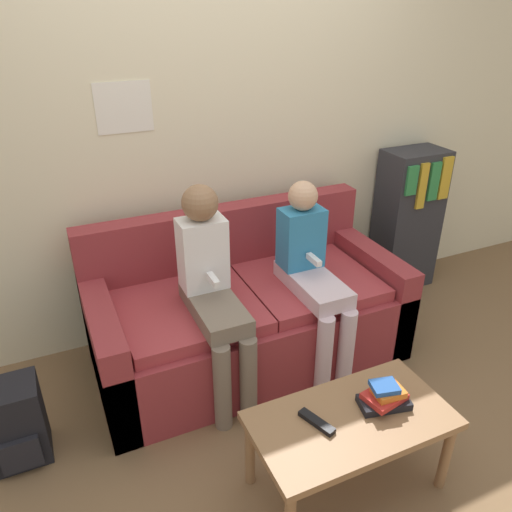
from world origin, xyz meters
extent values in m
plane|color=brown|center=(0.00, 0.00, 0.00)|extent=(10.00, 10.00, 0.00)
cube|color=beige|center=(0.00, 1.06, 1.30)|extent=(8.00, 0.06, 2.60)
cube|color=white|center=(-0.49, 1.03, 1.44)|extent=(0.30, 0.00, 0.27)
cube|color=maroon|center=(0.00, 0.51, 0.21)|extent=(1.78, 0.85, 0.43)
cube|color=maroon|center=(0.00, 0.86, 0.64)|extent=(1.78, 0.14, 0.43)
cube|color=maroon|center=(-0.82, 0.51, 0.29)|extent=(0.14, 0.85, 0.59)
cube|color=maroon|center=(0.82, 0.51, 0.29)|extent=(0.14, 0.85, 0.59)
cube|color=#A1343A|center=(-0.37, 0.47, 0.46)|extent=(0.73, 0.69, 0.07)
cube|color=#A1343A|center=(0.37, 0.47, 0.46)|extent=(0.73, 0.69, 0.07)
cube|color=#8E6642|center=(0.03, -0.50, 0.38)|extent=(0.85, 0.45, 0.04)
cylinder|color=#8E6642|center=(0.42, -0.68, 0.18)|extent=(0.04, 0.04, 0.37)
cylinder|color=#8E6642|center=(-0.35, -0.31, 0.18)|extent=(0.04, 0.04, 0.37)
cylinder|color=#8E6642|center=(0.42, -0.31, 0.18)|extent=(0.04, 0.04, 0.37)
cylinder|color=#756656|center=(-0.34, 0.05, 0.25)|extent=(0.09, 0.09, 0.50)
cylinder|color=#756656|center=(-0.20, 0.05, 0.25)|extent=(0.09, 0.09, 0.50)
cube|color=#756656|center=(-0.27, 0.32, 0.54)|extent=(0.23, 0.53, 0.09)
cube|color=white|center=(-0.27, 0.48, 0.78)|extent=(0.24, 0.16, 0.39)
sphere|color=#8C6647|center=(-0.27, 0.48, 1.06)|extent=(0.19, 0.19, 0.19)
cube|color=white|center=(-0.27, 0.33, 0.70)|extent=(0.03, 0.12, 0.03)
cylinder|color=silver|center=(0.24, 0.05, 0.25)|extent=(0.09, 0.09, 0.50)
cylinder|color=silver|center=(0.38, 0.05, 0.25)|extent=(0.09, 0.09, 0.50)
cube|color=silver|center=(0.31, 0.32, 0.54)|extent=(0.23, 0.53, 0.09)
cube|color=teal|center=(0.31, 0.48, 0.76)|extent=(0.24, 0.16, 0.34)
sphere|color=tan|center=(0.31, 0.48, 1.01)|extent=(0.16, 0.16, 0.16)
cube|color=white|center=(0.31, 0.33, 0.69)|extent=(0.03, 0.12, 0.03)
cube|color=black|center=(-0.12, -0.47, 0.41)|extent=(0.10, 0.17, 0.02)
cube|color=black|center=(0.19, -0.50, 0.42)|extent=(0.23, 0.16, 0.03)
cube|color=red|center=(0.20, -0.49, 0.45)|extent=(0.19, 0.16, 0.03)
cube|color=orange|center=(0.21, -0.50, 0.48)|extent=(0.13, 0.10, 0.03)
cube|color=#23519E|center=(0.19, -0.49, 0.50)|extent=(0.13, 0.11, 0.02)
cube|color=#2D2D33|center=(1.43, 0.87, 0.52)|extent=(0.43, 0.28, 1.04)
cube|color=#2D8442|center=(1.28, 0.72, 0.88)|extent=(0.08, 0.02, 0.20)
cube|color=gold|center=(1.38, 0.72, 0.83)|extent=(0.06, 0.02, 0.32)
cube|color=#2D8442|center=(1.47, 0.72, 0.85)|extent=(0.08, 0.02, 0.27)
cube|color=gold|center=(1.57, 0.72, 0.86)|extent=(0.08, 0.02, 0.30)
cube|color=black|center=(-1.28, 0.27, 0.21)|extent=(0.25, 0.22, 0.42)
cube|color=black|center=(-1.28, 0.15, 0.12)|extent=(0.17, 0.03, 0.17)
camera|label=1|loc=(-0.97, -1.73, 1.96)|focal=35.00mm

